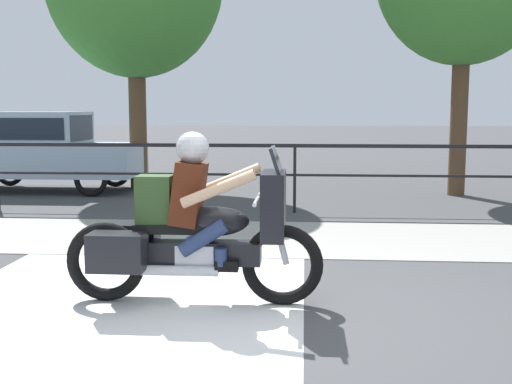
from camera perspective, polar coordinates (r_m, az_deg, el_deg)
name	(u,v)px	position (r m, az deg, el deg)	size (l,w,h in m)	color
ground_plane	(283,322)	(5.31, 2.44, -11.50)	(120.00, 120.00, 0.00)	#424244
sidewalk_band	(292,238)	(8.60, 3.20, -4.10)	(44.00, 2.40, 0.01)	#99968E
crosswalk_band	(99,326)	(5.37, -13.80, -11.45)	(3.27, 6.00, 0.01)	silver
fence_railing	(295,159)	(10.61, 3.47, 2.98)	(36.00, 0.05, 1.15)	black
motorcycle	(193,228)	(5.68, -5.65, -3.24)	(2.31, 0.76, 1.53)	black
parked_car	(42,147)	(14.16, -18.51, 3.85)	(3.90, 1.76, 1.66)	#9EB2C6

